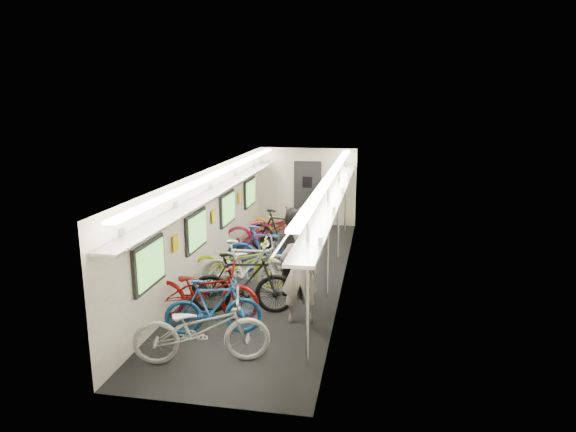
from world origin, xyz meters
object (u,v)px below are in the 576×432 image
at_px(bicycle_1, 213,307).
at_px(backpack, 313,236).
at_px(bicycle_0, 202,329).
at_px(passenger_mid, 292,251).
at_px(passenger_near, 299,273).

xyz_separation_m(bicycle_1, backpack, (1.42, 1.89, 0.79)).
xyz_separation_m(bicycle_0, backpack, (1.30, 2.81, 0.74)).
height_order(bicycle_0, backpack, backpack).
xyz_separation_m(bicycle_0, bicycle_1, (-0.12, 0.92, -0.05)).
bearing_deg(passenger_mid, bicycle_1, 82.72).
height_order(bicycle_0, bicycle_1, bicycle_0).
xyz_separation_m(passenger_near, backpack, (0.09, 1.12, 0.37)).
bearing_deg(passenger_near, backpack, -104.86).
bearing_deg(passenger_mid, bicycle_0, 92.19).
xyz_separation_m(bicycle_0, passenger_mid, (0.86, 2.98, 0.36)).
height_order(bicycle_0, passenger_mid, passenger_mid).
bearing_deg(passenger_near, bicycle_0, 43.72).
bearing_deg(backpack, bicycle_0, -118.34).
distance_m(bicycle_1, passenger_mid, 2.32).
distance_m(passenger_near, backpack, 1.18).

